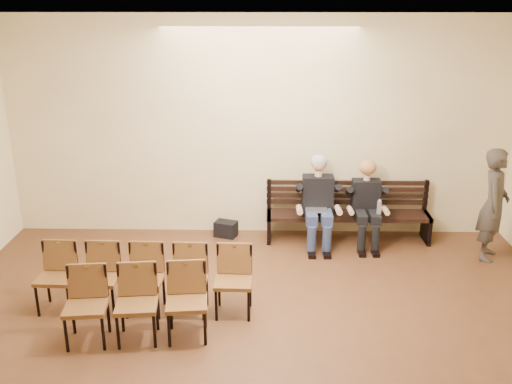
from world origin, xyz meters
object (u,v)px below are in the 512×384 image
Objects in this scene: laptop at (317,212)px; bag at (226,229)px; passerby at (495,196)px; chair_row_back at (137,305)px; water_bottle at (379,215)px; seated_man at (318,200)px; bench at (347,227)px; chair_row_front at (144,280)px; seated_woman at (366,206)px.

bag is (-1.44, 0.36, -0.44)m from laptop.
passerby is (2.55, -0.34, 0.40)m from laptop.
water_bottle is at bearing 32.50° from chair_row_back.
water_bottle is at bearing -13.66° from seated_man.
chair_row_front is (-2.80, -2.25, 0.21)m from bench.
laptop is 0.96× the size of bag.
bag is (-1.47, 0.22, -0.59)m from seated_man.
chair_row_front is at bearing -128.72° from laptop.
laptop reaches higher than water_bottle.
laptop reaches higher than bench.
bag is at bearing 169.48° from water_bottle.
chair_row_back reaches higher than bag.
chair_row_back is at bearing 138.71° from passerby.
chair_row_front reaches higher than bag.
seated_man reaches higher than bench.
chair_row_back reaches higher than water_bottle.
seated_woman is 2.29m from bag.
chair_row_front is (-0.84, -2.35, 0.31)m from bag.
passerby reaches higher than bench.
water_bottle is at bearing 32.00° from chair_row_front.
seated_man is at bearing 180.00° from seated_woman.
chair_row_back reaches higher than laptop.
seated_man reaches higher than chair_row_front.
chair_row_back reaches higher than chair_row_front.
laptop is at bearing -153.70° from bench.
seated_man is 4.16× the size of bag.
seated_woman is at bearing 98.22° from passerby.
passerby is (3.99, -0.70, 0.85)m from bag.
seated_woman is at bearing 20.22° from laptop.
laptop is 0.21× the size of chair_row_back.
chair_row_back is at bearing -137.74° from seated_woman.
bench is at bearing 40.12° from chair_row_back.
water_bottle is (0.42, -0.34, 0.34)m from bench.
bench is 0.98× the size of chair_row_front.
chair_row_front is (-2.30, -2.13, -0.29)m from seated_man.
bench is at bearing 36.39° from laptop.
seated_man is at bearing 44.55° from chair_row_back.
seated_man reaches higher than chair_row_back.
bench is 1.64× the size of chair_row_back.
water_bottle is 0.68× the size of bag.
seated_woman is 3.73m from chair_row_front.
chair_row_back is at bearing -141.56° from water_bottle.
bag is (-2.38, 0.44, -0.44)m from water_bottle.
seated_woman is at bearing 36.33° from chair_row_back.
chair_row_back is (-2.76, -2.86, 0.22)m from bench.
passerby reaches higher than water_bottle.
chair_row_front is at bearing -149.33° from water_bottle.
seated_woman is 0.80m from laptop.
bag is at bearing 174.34° from seated_woman.
passerby is (1.77, -0.48, 0.34)m from seated_woman.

